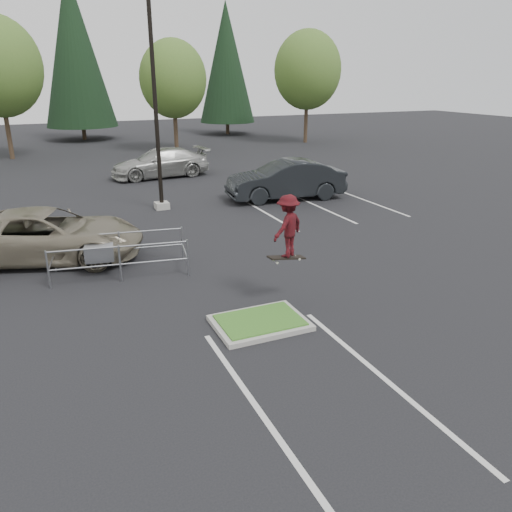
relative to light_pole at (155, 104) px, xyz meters
name	(u,v)px	position (x,y,z in m)	size (l,w,h in m)	color
ground	(260,325)	(-0.50, -12.00, -4.56)	(120.00, 120.00, 0.00)	black
grass_median	(260,322)	(-0.50, -12.00, -4.48)	(2.20, 1.60, 0.16)	#A29F97
stall_lines	(150,255)	(-1.85, -5.98, -4.56)	(22.62, 17.60, 0.01)	silver
light_pole	(155,104)	(0.00, 0.00, 0.00)	(0.70, 0.60, 10.12)	#A29F97
decid_c	(173,81)	(5.49, 17.83, 0.69)	(5.12, 5.12, 8.38)	#38281C
decid_d	(307,73)	(17.49, 18.33, 1.35)	(5.76, 5.76, 9.43)	#38281C
conif_b	(74,50)	(-0.50, 28.50, 3.29)	(6.38, 6.38, 14.50)	#38281C
conif_c	(226,63)	(13.50, 27.50, 2.29)	(5.50, 5.50, 12.50)	#38281C
cart_corral	(104,253)	(-3.44, -7.14, -3.85)	(4.15, 2.04, 1.13)	gray
skateboarder	(287,226)	(0.70, -11.00, -2.48)	(1.21, 1.03, 1.76)	black
car_l_tan	(45,235)	(-5.00, -5.00, -3.72)	(2.78, 6.02, 1.67)	gray
car_r_charc	(286,180)	(6.00, -0.50, -3.62)	(1.98, 5.67, 1.87)	black
car_far_silver	(161,163)	(1.76, 7.47, -3.73)	(2.33, 5.72, 1.66)	#A7A8A2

